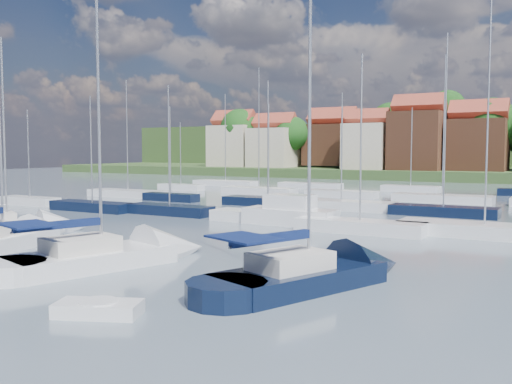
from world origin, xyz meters
The scene contains 10 objects.
ground centered at (0.00, 40.00, 0.00)m, with size 260.00×260.00×0.00m, color #4C5B68.
sailboat_left centered at (-14.88, 3.40, 0.35)m, with size 5.36×11.69×15.38m.
sailboat_centre centered at (-6.01, 2.67, 0.35)m, with size 6.48×12.42×16.30m.
sailboat_navy centered at (4.29, 3.82, 0.35)m, with size 6.91×11.86×15.97m.
sailboat_far centered at (-18.50, 6.49, 0.34)m, with size 7.08×10.54×13.84m.
tender centered at (-0.44, -4.27, 0.24)m, with size 3.13×2.33×0.61m.
buoy_c centered at (-6.08, -2.10, 0.00)m, with size 0.50×0.50×0.50m, color #D85914.
buoy_d centered at (-0.36, -3.20, 0.00)m, with size 0.53×0.53×0.53m, color beige.
buoy_e centered at (4.82, 5.94, 0.00)m, with size 0.47×0.47×0.47m, color #D85914.
marina_field centered at (1.91, 35.15, 0.43)m, with size 79.62×41.41×15.93m.
Camera 1 is at (13.52, -17.95, 5.59)m, focal length 40.00 mm.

